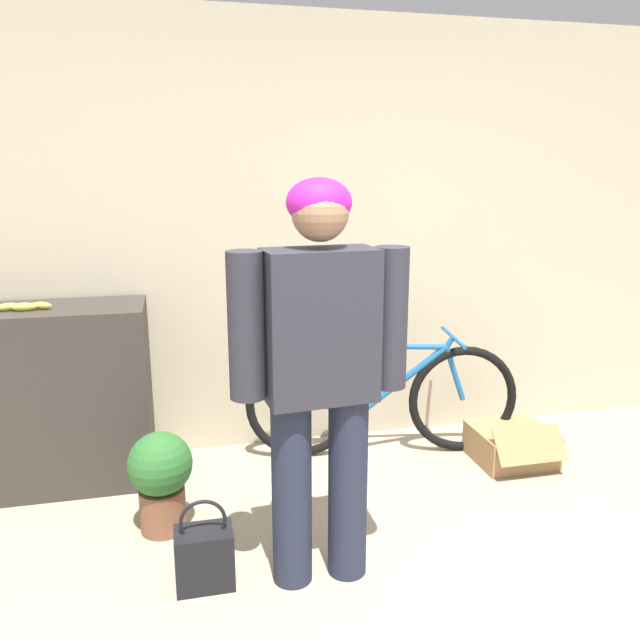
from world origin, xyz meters
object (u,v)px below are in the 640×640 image
at_px(handbag, 204,556).
at_px(potted_plant, 161,476).
at_px(bicycle, 383,398).
at_px(banana, 23,306).
at_px(person, 320,361).
at_px(cardboard_box, 511,445).

bearing_deg(handbag, potted_plant, 110.55).
xyz_separation_m(bicycle, handbag, (-1.13, -1.04, -0.22)).
distance_m(bicycle, handbag, 1.55).
bearing_deg(bicycle, banana, -171.83).
bearing_deg(potted_plant, banana, 139.01).
relative_size(person, handbag, 4.26).
height_order(bicycle, potted_plant, bicycle).
distance_m(banana, handbag, 1.60).
bearing_deg(cardboard_box, person, -149.57).
relative_size(person, banana, 5.91).
relative_size(person, bicycle, 1.02).
relative_size(person, cardboard_box, 3.58).
distance_m(banana, cardboard_box, 2.86).
bearing_deg(cardboard_box, potted_plant, -171.88).
relative_size(banana, handbag, 0.72).
xyz_separation_m(handbag, cardboard_box, (1.86, 0.76, -0.04)).
height_order(banana, potted_plant, banana).
bearing_deg(banana, bicycle, -0.14).
height_order(handbag, potted_plant, potted_plant).
relative_size(person, potted_plant, 3.37).
xyz_separation_m(person, cardboard_box, (1.37, 0.80, -0.87)).
distance_m(person, potted_plant, 1.08).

